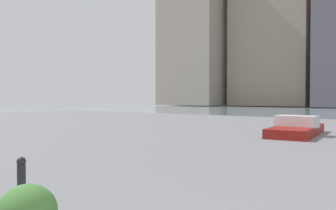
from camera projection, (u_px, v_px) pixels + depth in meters
name	position (u px, v px, depth m)	size (l,w,h in m)	color
building_annex	(277.00, 13.00, 70.75)	(15.69, 14.14, 38.40)	gray
building_highrise	(198.00, 36.00, 76.70)	(13.90, 13.61, 31.06)	#9E9384
bollard_near	(21.00, 182.00, 4.91)	(0.13, 0.13, 0.75)	#232328
boat	(296.00, 130.00, 14.72)	(2.08, 4.78, 0.95)	maroon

